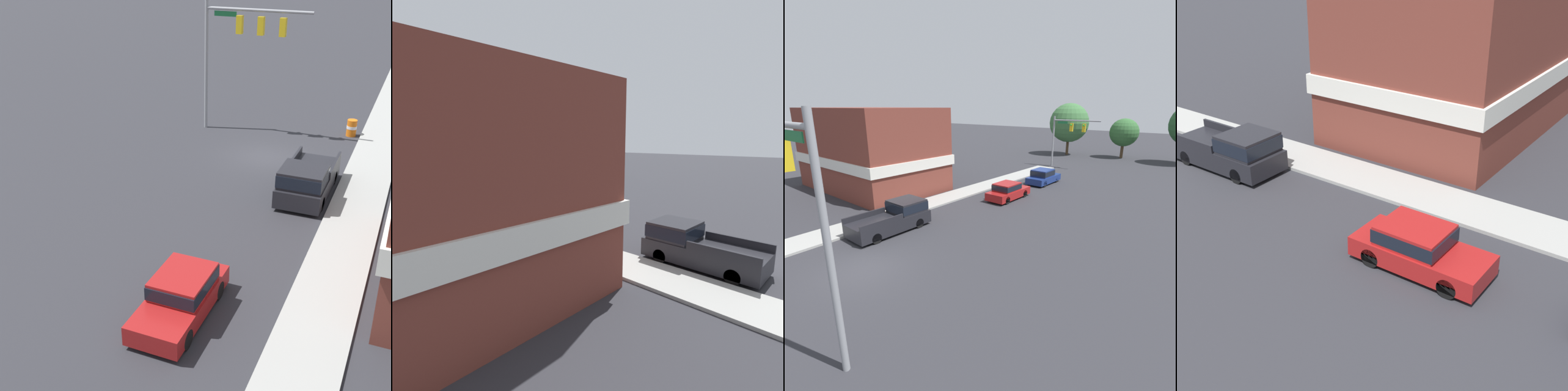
{
  "view_description": "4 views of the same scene",
  "coord_description": "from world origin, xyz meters",
  "views": [
    {
      "loc": [
        -7.61,
        28.16,
        11.49
      ],
      "look_at": [
        -0.23,
        10.79,
        2.39
      ],
      "focal_mm": 50.0,
      "sensor_mm": 36.0,
      "label": 1
    },
    {
      "loc": [
        -16.46,
        -1.5,
        5.72
      ],
      "look_at": [
        -1.16,
        13.0,
        1.88
      ],
      "focal_mm": 28.0,
      "sensor_mm": 36.0,
      "label": 2
    },
    {
      "loc": [
        13.32,
        -6.85,
        8.0
      ],
      "look_at": [
        0.1,
        9.11,
        1.89
      ],
      "focal_mm": 28.0,
      "sensor_mm": 36.0,
      "label": 3
    },
    {
      "loc": [
        11.17,
        21.97,
        10.14
      ],
      "look_at": [
        -1.46,
        12.96,
        2.03
      ],
      "focal_mm": 50.0,
      "sensor_mm": 36.0,
      "label": 4
    }
  ],
  "objects": [
    {
      "name": "backdrop_tree_left_mid",
      "position": [
        -0.25,
        44.86,
        3.99
      ],
      "size": [
        4.31,
        4.31,
        6.16
      ],
      "color": "#4C3823",
      "rests_on": "ground"
    },
    {
      "name": "car_lead",
      "position": [
        -1.42,
        14.78,
        0.78
      ],
      "size": [
        1.84,
        4.46,
        1.49
      ],
      "color": "black",
      "rests_on": "ground"
    },
    {
      "name": "far_signal_assembly",
      "position": [
        -3.89,
        31.88,
        4.79
      ],
      "size": [
        6.29,
        0.49,
        6.69
      ],
      "color": "gray",
      "rests_on": "ground"
    },
    {
      "name": "corner_brick_building",
      "position": [
        -14.27,
        9.56,
        3.83
      ],
      "size": [
        14.04,
        8.99,
        7.84
      ],
      "color": "brown",
      "rests_on": "ground"
    },
    {
      "name": "sidewalk_curb",
      "position": [
        -5.7,
        0.0,
        0.07
      ],
      "size": [
        2.4,
        60.0,
        0.14
      ],
      "color": "#9E9E99",
      "rests_on": "ground"
    },
    {
      "name": "pickup_truck_parked",
      "position": [
        -3.23,
        4.28,
        0.91
      ],
      "size": [
        2.15,
        5.3,
        1.85
      ],
      "color": "black",
      "rests_on": "ground"
    },
    {
      "name": "near_signal_assembly",
      "position": [
        3.07,
        -3.63,
        5.86
      ],
      "size": [
        6.58,
        0.49,
        8.0
      ],
      "color": "gray",
      "rests_on": "ground"
    },
    {
      "name": "backdrop_tree_left_far",
      "position": [
        -8.46,
        42.67,
        5.29
      ],
      "size": [
        6.34,
        6.34,
        8.47
      ],
      "color": "#4C3823",
      "rests_on": "ground"
    },
    {
      "name": "car_second_ahead",
      "position": [
        -1.76,
        21.88,
        0.8
      ],
      "size": [
        1.93,
        4.33,
        1.55
      ],
      "color": "black",
      "rests_on": "ground"
    },
    {
      "name": "ground_plane",
      "position": [
        0.0,
        0.0,
        0.0
      ],
      "size": [
        200.0,
        200.0,
        0.0
      ],
      "primitive_type": "plane",
      "color": "#2D2D33"
    }
  ]
}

